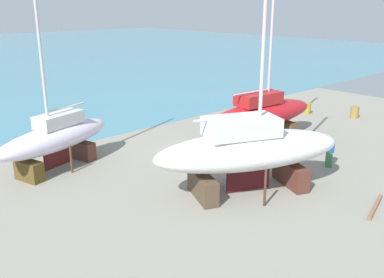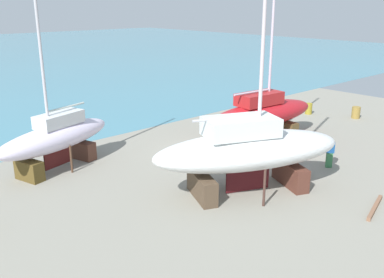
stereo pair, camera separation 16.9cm
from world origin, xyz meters
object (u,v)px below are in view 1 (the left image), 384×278
object	(u,v)px
sailboat_large_starboard	(249,149)
worker	(330,152)
sailboat_far_slipway	(262,113)
sailboat_mid_port	(56,138)
barrel_tipped_right	(307,108)
barrel_rust_far	(355,112)

from	to	relation	value
sailboat_large_starboard	worker	distance (m)	6.09
sailboat_far_slipway	sailboat_large_starboard	bearing A→B (deg)	-140.82
sailboat_mid_port	worker	size ratio (longest dim) A/B	6.99
sailboat_far_slipway	sailboat_large_starboard	size ratio (longest dim) A/B	0.93
sailboat_mid_port	barrel_tipped_right	world-z (taller)	sailboat_mid_port
sailboat_mid_port	barrel_rust_far	distance (m)	23.38
worker	sailboat_mid_port	bearing A→B (deg)	-84.54
sailboat_mid_port	sailboat_far_slipway	bearing A→B (deg)	145.51
sailboat_mid_port	barrel_tipped_right	distance (m)	21.20
barrel_rust_far	worker	bearing A→B (deg)	-159.20
worker	barrel_tipped_right	bearing A→B (deg)	175.36
sailboat_far_slipway	sailboat_mid_port	size ratio (longest dim) A/B	1.17
sailboat_far_slipway	barrel_rust_far	size ratio (longest dim) A/B	14.95
worker	sailboat_large_starboard	bearing A→B (deg)	-52.62
sailboat_large_starboard	worker	size ratio (longest dim) A/B	8.78
sailboat_far_slipway	worker	world-z (taller)	sailboat_far_slipway
sailboat_far_slipway	worker	xyz separation A→B (m)	(-1.30, -5.83, -0.95)
barrel_tipped_right	worker	bearing A→B (deg)	-141.82
sailboat_far_slipway	barrel_tipped_right	xyz separation A→B (m)	(8.40, 1.79, -1.39)
barrel_tipped_right	barrel_rust_far	size ratio (longest dim) A/B	0.97
sailboat_mid_port	barrel_tipped_right	xyz separation A→B (m)	(21.01, -2.47, -1.37)
sailboat_far_slipway	barrel_rust_far	distance (m)	10.21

